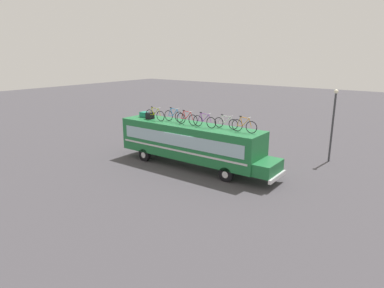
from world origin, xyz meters
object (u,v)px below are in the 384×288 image
Objects in this scene: rooftop_bicycle_5 at (226,123)px; luggage_bag_2 at (150,116)px; rooftop_bicycle_3 at (187,119)px; rooftop_bicycle_1 at (155,115)px; rooftop_bicycle_6 at (244,126)px; street_lamp at (333,121)px; rooftop_bicycle_4 at (204,121)px; rooftop_bicycle_2 at (174,116)px; luggage_bag_1 at (145,115)px; bus at (191,142)px.

luggage_bag_2 is at bearing -175.48° from rooftop_bicycle_5.
rooftop_bicycle_1 is at bearing -176.62° from rooftop_bicycle_3.
rooftop_bicycle_5 reaches higher than luggage_bag_2.
street_lamp is (3.43, 6.76, -0.36)m from rooftop_bicycle_6.
rooftop_bicycle_3 is at bearing 179.86° from rooftop_bicycle_4.
rooftop_bicycle_2 is (1.37, 0.44, 0.01)m from rooftop_bicycle_1.
luggage_bag_1 is at bearing 175.50° from rooftop_bicycle_3.
luggage_bag_1 is 0.39× the size of rooftop_bicycle_4.
street_lamp reaches higher than bus.
rooftop_bicycle_1 is at bearing -15.47° from luggage_bag_2.
luggage_bag_1 is 4.21m from rooftop_bicycle_3.
rooftop_bicycle_3 reaches higher than rooftop_bicycle_5.
rooftop_bicycle_1 reaches higher than luggage_bag_1.
street_lamp is at bearing 53.07° from rooftop_bicycle_5.
luggage_bag_1 is 0.39× the size of rooftop_bicycle_1.
rooftop_bicycle_3 reaches higher than rooftop_bicycle_1.
luggage_bag_2 is 13.01m from street_lamp.
rooftop_bicycle_1 is 1.44m from rooftop_bicycle_2.
bus is 6.80× the size of rooftop_bicycle_3.
rooftop_bicycle_1 is (-2.97, -0.34, 1.58)m from bus.
luggage_bag_2 is at bearing -21.20° from luggage_bag_1.
bus is 1.98m from rooftop_bicycle_4.
bus is 6.65× the size of rooftop_bicycle_4.
bus is 6.93× the size of rooftop_bicycle_2.
rooftop_bicycle_6 is at bearing 1.55° from luggage_bag_2.
rooftop_bicycle_1 is at bearing -173.42° from bus.
rooftop_bicycle_4 reaches higher than luggage_bag_1.
rooftop_bicycle_2 is 2.79m from rooftop_bicycle_4.
luggage_bag_1 is at bearing 178.08° from bus.
rooftop_bicycle_3 is at bearing -142.58° from bus.
luggage_bag_2 is 0.28× the size of rooftop_bicycle_1.
rooftop_bicycle_2 is at bearing -143.19° from street_lamp.
luggage_bag_2 is 0.28× the size of rooftop_bicycle_5.
rooftop_bicycle_4 is 0.34× the size of street_lamp.
luggage_bag_2 is 0.28× the size of rooftop_bicycle_3.
rooftop_bicycle_1 is (0.66, -0.18, 0.17)m from luggage_bag_2.
rooftop_bicycle_2 reaches higher than luggage_bag_1.
rooftop_bicycle_6 reaches higher than rooftop_bicycle_1.
rooftop_bicycle_4 is at bearing -175.22° from rooftop_bicycle_6.
rooftop_bicycle_4 is at bearing -158.74° from rooftop_bicycle_5.
rooftop_bicycle_6 reaches higher than bus.
street_lamp is (10.99, 6.96, -0.19)m from luggage_bag_2.
street_lamp is (10.33, 7.15, -0.35)m from rooftop_bicycle_1.
bus is at bearing 2.52° from luggage_bag_2.
rooftop_bicycle_4 is at bearing -3.40° from luggage_bag_1.
luggage_bag_1 is 0.40× the size of rooftop_bicycle_2.
rooftop_bicycle_6 is at bearing -116.93° from street_lamp.
rooftop_bicycle_3 reaches higher than luggage_bag_2.
rooftop_bicycle_6 is 0.33× the size of street_lamp.
bus is 3.91m from luggage_bag_2.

